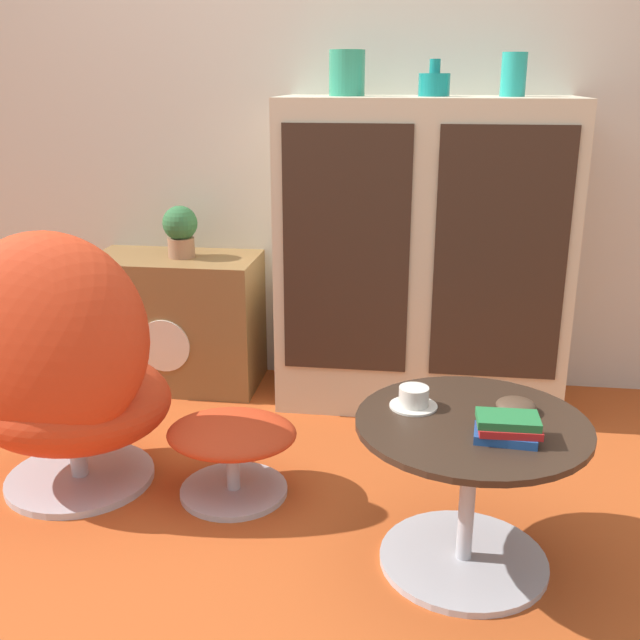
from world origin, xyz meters
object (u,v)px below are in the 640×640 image
(teacup, at_px, (414,399))
(vase_leftmost, at_px, (347,73))
(sideboard, at_px, (422,257))
(tv_console, at_px, (178,321))
(ottoman, at_px, (232,443))
(egg_chair, at_px, (60,373))
(vase_inner_left, at_px, (434,84))
(book_stack, at_px, (507,428))
(potted_plant, at_px, (180,229))
(coffee_table, at_px, (469,480))
(vase_inner_right, at_px, (514,75))
(bowl, at_px, (516,406))

(teacup, bearing_deg, vase_leftmost, 105.95)
(sideboard, xyz_separation_m, tv_console, (-1.05, 0.04, -0.33))
(ottoman, bearing_deg, egg_chair, -174.44)
(vase_leftmost, relative_size, vase_inner_left, 1.25)
(egg_chair, bearing_deg, teacup, -7.83)
(book_stack, bearing_deg, teacup, 145.17)
(vase_inner_left, height_order, potted_plant, vase_inner_left)
(teacup, bearing_deg, coffee_table, -23.34)
(vase_leftmost, distance_m, vase_inner_left, 0.33)
(tv_console, relative_size, teacup, 5.36)
(potted_plant, bearing_deg, tv_console, -179.00)
(ottoman, bearing_deg, tv_console, 117.65)
(sideboard, bearing_deg, vase_inner_right, 0.72)
(coffee_table, relative_size, book_stack, 3.74)
(vase_inner_right, bearing_deg, teacup, -106.43)
(potted_plant, xyz_separation_m, teacup, (1.01, -1.10, -0.23))
(vase_inner_left, bearing_deg, coffee_table, -83.32)
(vase_inner_right, relative_size, book_stack, 0.94)
(vase_inner_right, relative_size, teacup, 1.18)
(tv_console, distance_m, egg_chair, 0.96)
(ottoman, distance_m, coffee_table, 0.79)
(vase_leftmost, xyz_separation_m, vase_inner_right, (0.62, 0.00, -0.01))
(vase_inner_left, bearing_deg, vase_inner_right, 0.00)
(book_stack, bearing_deg, ottoman, 155.53)
(sideboard, distance_m, vase_leftmost, 0.77)
(coffee_table, distance_m, vase_leftmost, 1.62)
(ottoman, height_order, bowl, bowl)
(vase_inner_left, bearing_deg, vase_leftmost, 180.00)
(tv_console, height_order, potted_plant, potted_plant)
(vase_inner_left, relative_size, bowl, 1.23)
(tv_console, xyz_separation_m, egg_chair, (-0.07, -0.94, 0.13))
(coffee_table, relative_size, bowl, 5.75)
(potted_plant, bearing_deg, coffee_table, -45.02)
(coffee_table, height_order, teacup, teacup)
(teacup, height_order, book_stack, book_stack)
(tv_console, relative_size, vase_inner_left, 5.30)
(vase_leftmost, relative_size, teacup, 1.26)
(coffee_table, distance_m, teacup, 0.26)
(vase_inner_right, distance_m, potted_plant, 1.46)
(sideboard, height_order, egg_chair, sideboard)
(ottoman, height_order, vase_inner_left, vase_inner_left)
(vase_inner_right, bearing_deg, tv_console, 178.59)
(tv_console, height_order, vase_inner_left, vase_inner_left)
(vase_leftmost, distance_m, teacup, 1.40)
(tv_console, relative_size, bowl, 6.54)
(coffee_table, distance_m, vase_inner_left, 1.53)
(ottoman, distance_m, vase_leftmost, 1.45)
(vase_inner_left, bearing_deg, book_stack, -80.26)
(book_stack, bearing_deg, tv_console, 135.40)
(vase_inner_right, bearing_deg, vase_inner_left, -180.00)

